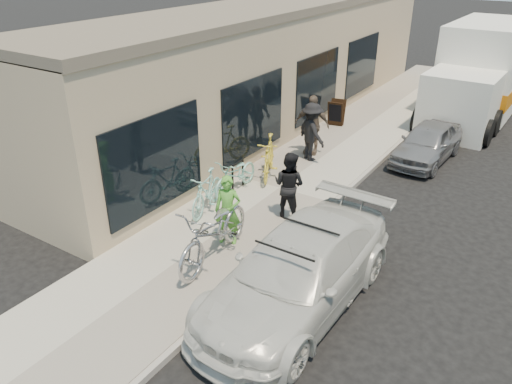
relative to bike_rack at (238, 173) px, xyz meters
The scene contains 17 objects.
ground 3.78m from the bike_rack, 39.05° to the right, with size 120.00×120.00×0.00m, color black.
sidewalk 1.23m from the bike_rack, 36.12° to the left, with size 3.00×34.00×0.15m, color #AAA699.
curb 2.59m from the bike_rack, 14.94° to the left, with size 0.12×34.00×0.13m, color gray.
storefront 6.29m from the bike_rack, 112.59° to the left, with size 3.60×20.00×4.22m.
bike_rack is the anchor object (origin of this frame).
sandwich_board 6.16m from the bike_rack, 90.31° to the left, with size 0.63×0.63×0.89m.
sedan_white 4.72m from the bike_rack, 41.75° to the right, with size 2.14×4.98×1.47m.
sedan_silver 6.14m from the bike_rack, 54.97° to the left, with size 1.37×3.41×1.16m, color gray.
moving_truck 11.36m from the bike_rack, 70.60° to the left, with size 2.77×7.00×3.40m.
tandem_bike 3.35m from the bike_rack, 63.00° to the right, with size 0.86×2.47×1.30m, color #AFAFB1.
woman_rider 2.65m from the bike_rack, 59.53° to the right, with size 0.57×0.37×1.55m, color #51A135.
man_standing 1.96m from the bike_rack, 16.50° to the right, with size 0.79×0.61×1.62m, color black.
cruiser_bike_a 1.40m from the bike_rack, 87.08° to the right, with size 0.47×1.68×1.01m, color #8FD6C9.
cruiser_bike_b 0.15m from the bike_rack, 72.89° to the right, with size 0.62×1.78×0.93m, color #8FD6C9.
cruiser_bike_c 1.19m from the bike_rack, 78.20° to the left, with size 0.53×1.87×1.13m, color gold.
bystander_a 2.97m from the bike_rack, 76.88° to the left, with size 1.12×0.65×1.74m, color black.
bystander_b 3.38m from the bike_rack, 82.55° to the left, with size 1.07×0.45×1.83m, color brown.
Camera 1 is at (4.01, -7.39, 6.00)m, focal length 35.00 mm.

